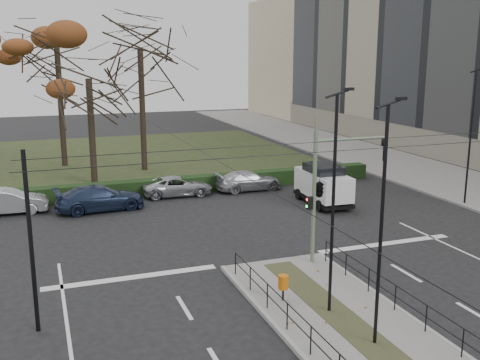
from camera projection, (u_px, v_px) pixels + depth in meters
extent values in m
plane|color=black|center=(329.00, 311.00, 19.68)|extent=(140.00, 140.00, 0.00)
cube|color=slate|center=(368.00, 343.00, 17.38)|extent=(4.40, 15.00, 0.14)
cube|color=slate|center=(392.00, 163.00, 45.85)|extent=(8.00, 90.00, 0.14)
cube|color=#253018|center=(79.00, 161.00, 46.98)|extent=(38.00, 26.00, 0.10)
cube|color=black|center=(96.00, 192.00, 34.60)|extent=(38.00, 1.00, 1.00)
cube|color=#212329|center=(425.00, 40.00, 46.83)|extent=(0.10, 50.96, 14.76)
cylinder|color=black|center=(235.00, 263.00, 22.53)|extent=(0.04, 0.04, 0.90)
cylinder|color=black|center=(326.00, 251.00, 23.90)|extent=(0.04, 0.04, 0.90)
cylinder|color=black|center=(311.00, 326.00, 16.39)|extent=(0.04, 13.20, 0.04)
cylinder|color=black|center=(427.00, 305.00, 17.76)|extent=(0.04, 13.20, 0.04)
cylinder|color=black|center=(31.00, 243.00, 17.64)|extent=(0.14, 0.14, 6.00)
cylinder|color=black|center=(320.00, 152.00, 19.39)|extent=(20.00, 0.02, 0.02)
cylinder|color=black|center=(295.00, 144.00, 21.22)|extent=(20.00, 0.02, 0.02)
cylinder|color=black|center=(259.00, 184.00, 15.51)|extent=(0.02, 34.00, 0.02)
cylinder|color=black|center=(462.00, 167.00, 17.85)|extent=(0.02, 34.00, 0.02)
cylinder|color=#65755A|center=(314.00, 198.00, 23.37)|extent=(0.17, 0.17, 5.64)
cylinder|color=#65755A|center=(353.00, 139.00, 23.43)|extent=(3.47, 0.11, 0.11)
imported|color=black|center=(383.00, 150.00, 24.06)|extent=(0.20, 0.22, 0.98)
imported|color=black|center=(319.00, 187.00, 23.36)|extent=(0.87, 2.20, 0.87)
cube|color=black|center=(310.00, 203.00, 23.36)|extent=(0.24, 0.17, 0.54)
sphere|color=#FF0C0C|center=(307.00, 200.00, 23.28)|extent=(0.12, 0.12, 0.12)
sphere|color=#0CE533|center=(307.00, 206.00, 23.35)|extent=(0.12, 0.12, 0.12)
cylinder|color=black|center=(283.00, 294.00, 20.17)|extent=(0.07, 0.07, 0.46)
cylinder|color=#CA610B|center=(283.00, 282.00, 20.07)|extent=(0.37, 0.37, 0.51)
cylinder|color=black|center=(381.00, 229.00, 16.44)|extent=(0.11, 0.11, 7.32)
cube|color=black|center=(401.00, 98.00, 15.74)|extent=(0.32, 0.13, 0.09)
cylinder|color=black|center=(333.00, 207.00, 18.58)|extent=(0.11, 0.11, 7.45)
cube|color=black|center=(349.00, 89.00, 17.86)|extent=(0.33, 0.13, 0.09)
cylinder|color=black|center=(470.00, 138.00, 32.57)|extent=(0.12, 0.12, 7.76)
imported|color=#A4A7AC|center=(8.00, 202.00, 31.48)|extent=(4.36, 1.69, 1.42)
imported|color=#1E2A46|center=(100.00, 198.00, 32.17)|extent=(5.17, 2.46, 1.45)
imported|color=#A4A7AC|center=(178.00, 186.00, 35.58)|extent=(4.52, 2.25, 1.23)
cube|color=silver|center=(323.00, 184.00, 33.45)|extent=(2.00, 4.45, 1.42)
cube|color=black|center=(324.00, 170.00, 33.26)|extent=(1.78, 2.47, 0.66)
cube|color=black|center=(323.00, 199.00, 33.65)|extent=(2.04, 4.54, 0.18)
cylinder|color=black|center=(348.00, 203.00, 32.58)|extent=(0.24, 0.67, 0.66)
cylinder|color=black|center=(319.00, 206.00, 32.02)|extent=(0.24, 0.67, 0.66)
cylinder|color=black|center=(326.00, 192.00, 35.27)|extent=(0.24, 0.67, 0.66)
cylinder|color=black|center=(299.00, 194.00, 34.71)|extent=(0.24, 0.67, 0.66)
cylinder|color=black|center=(61.00, 107.00, 43.79)|extent=(0.44, 0.44, 9.24)
ellipsoid|color=#603216|center=(57.00, 47.00, 42.77)|extent=(9.12, 9.12, 5.81)
cylinder|color=black|center=(142.00, 111.00, 42.24)|extent=(0.44, 0.44, 9.03)
cylinder|color=black|center=(92.00, 132.00, 37.88)|extent=(0.44, 0.44, 7.11)
imported|color=#A4A7AC|center=(248.00, 181.00, 36.96)|extent=(4.51, 2.01, 1.29)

